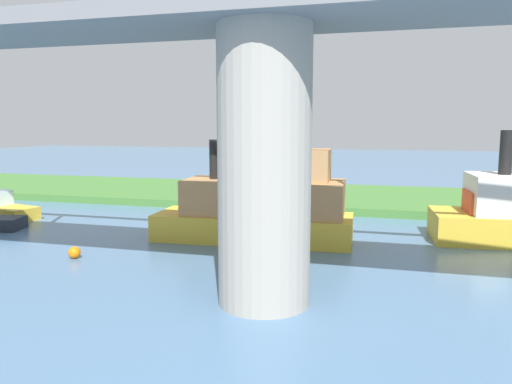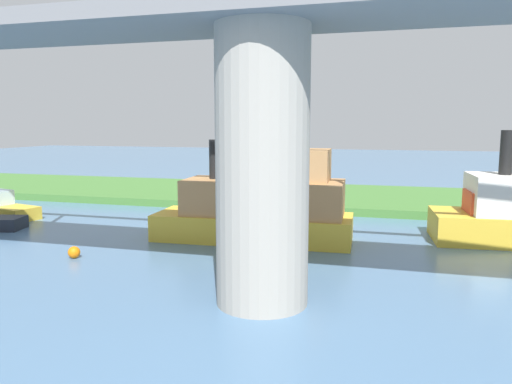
# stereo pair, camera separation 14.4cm
# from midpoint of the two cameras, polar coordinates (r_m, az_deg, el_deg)

# --- Properties ---
(ground_plane) EXTENTS (160.00, 160.00, 0.00)m
(ground_plane) POSITION_cam_midpoint_polar(r_m,az_deg,el_deg) (30.85, 3.18, -2.47)
(ground_plane) COLOR #4C7093
(grassy_bank) EXTENTS (80.00, 12.00, 0.50)m
(grassy_bank) POSITION_cam_midpoint_polar(r_m,az_deg,el_deg) (36.62, 5.20, -0.45)
(grassy_bank) COLOR #427533
(grassy_bank) RESTS_ON ground
(bridge_pylon) EXTENTS (2.84, 2.84, 8.43)m
(bridge_pylon) POSITION_cam_midpoint_polar(r_m,az_deg,el_deg) (14.82, 1.01, 2.73)
(bridge_pylon) COLOR #9E998E
(bridge_pylon) RESTS_ON ground
(bridge_span) EXTENTS (56.13, 4.30, 3.25)m
(bridge_span) POSITION_cam_midpoint_polar(r_m,az_deg,el_deg) (15.16, 1.08, 20.78)
(bridge_span) COLOR slate
(bridge_span) RESTS_ON bridge_pylon
(person_on_bank) EXTENTS (0.51, 0.51, 1.39)m
(person_on_bank) POSITION_cam_midpoint_polar(r_m,az_deg,el_deg) (33.06, -4.30, 0.33)
(person_on_bank) COLOR #2D334C
(person_on_bank) RESTS_ON grassy_bank
(mooring_post) EXTENTS (0.20, 0.20, 0.74)m
(mooring_post) POSITION_cam_midpoint_polar(r_m,az_deg,el_deg) (31.21, 9.84, -0.83)
(mooring_post) COLOR brown
(mooring_post) RESTS_ON grassy_bank
(riverboat_paddlewheel) EXTENTS (5.12, 2.81, 1.62)m
(riverboat_paddlewheel) POSITION_cam_midpoint_polar(r_m,az_deg,el_deg) (32.99, -27.45, -1.66)
(riverboat_paddlewheel) COLOR gold
(riverboat_paddlewheel) RESTS_ON ground
(motorboat_white) EXTENTS (9.57, 3.60, 4.82)m
(motorboat_white) POSITION_cam_midpoint_polar(r_m,az_deg,el_deg) (23.39, 0.58, -1.36)
(motorboat_white) COLOR gold
(motorboat_white) RESTS_ON ground
(marker_buoy) EXTENTS (0.50, 0.50, 0.50)m
(marker_buoy) POSITION_cam_midpoint_polar(r_m,az_deg,el_deg) (21.91, -20.24, -6.60)
(marker_buoy) COLOR orange
(marker_buoy) RESTS_ON ground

